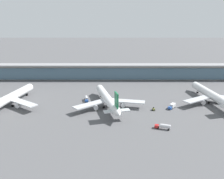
% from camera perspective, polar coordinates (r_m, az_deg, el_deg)
% --- Properties ---
extents(ground_plane, '(1200.00, 1200.00, 0.00)m').
position_cam_1_polar(ground_plane, '(164.94, -0.03, -4.29)').
color(ground_plane, '#515154').
extents(airliner_left_stand, '(48.30, 63.59, 17.02)m').
position_cam_1_polar(airliner_left_stand, '(181.47, -22.70, -1.87)').
color(airliner_left_stand, white).
rests_on(airliner_left_stand, ground).
extents(airliner_centre_stand, '(47.72, 63.13, 17.02)m').
position_cam_1_polar(airliner_centre_stand, '(164.55, -0.75, -2.36)').
color(airliner_centre_stand, white).
rests_on(airliner_centre_stand, ground).
extents(airliner_right_stand, '(48.85, 63.91, 17.02)m').
position_cam_1_polar(airliner_right_stand, '(187.15, 22.76, -1.34)').
color(airliner_right_stand, white).
rests_on(airliner_right_stand, ground).
extents(service_truck_near_nose_blue, '(6.40, 7.11, 3.10)m').
position_cam_1_polar(service_truck_near_nose_blue, '(168.30, 14.16, -3.77)').
color(service_truck_near_nose_blue, '#234C9E').
rests_on(service_truck_near_nose_blue, ground).
extents(service_truck_under_wing_blue, '(3.65, 8.84, 2.95)m').
position_cam_1_polar(service_truck_under_wing_blue, '(178.68, -5.78, -2.14)').
color(service_truck_under_wing_blue, '#234C9E').
rests_on(service_truck_under_wing_blue, ground).
extents(service_truck_mid_apron_red, '(8.86, 5.01, 2.95)m').
position_cam_1_polar(service_truck_mid_apron_red, '(136.91, 12.23, -8.43)').
color(service_truck_mid_apron_red, '#B21E1E').
rests_on(service_truck_mid_apron_red, ground).
extents(service_truck_on_taxiway_olive, '(1.79, 2.91, 2.05)m').
position_cam_1_polar(service_truck_on_taxiway_olive, '(162.53, 9.98, -4.55)').
color(service_truck_on_taxiway_olive, olive).
rests_on(service_truck_on_taxiway_olive, ground).
extents(terminal_building, '(264.32, 12.80, 15.20)m').
position_cam_1_polar(terminal_building, '(239.04, 0.07, 4.26)').
color(terminal_building, '#9E998E').
rests_on(terminal_building, ground).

